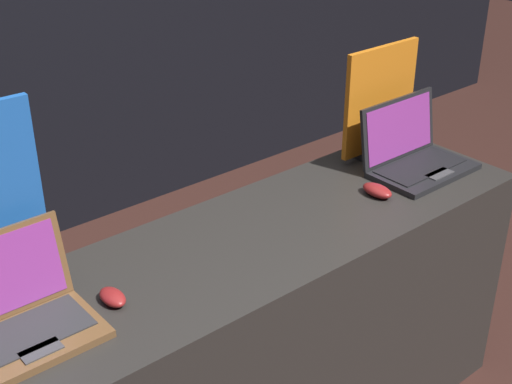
{
  "coord_description": "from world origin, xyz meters",
  "views": [
    {
      "loc": [
        -1.19,
        -1.13,
        1.98
      ],
      "look_at": [
        -0.01,
        0.28,
        1.02
      ],
      "focal_mm": 50.0,
      "sensor_mm": 36.0,
      "label": 1
    }
  ],
  "objects_px": {
    "mouse_back": "(377,191)",
    "mouse_front": "(113,297)",
    "laptop_back": "(414,154)",
    "promo_stand_back": "(380,104)",
    "laptop_front": "(17,314)"
  },
  "relations": [
    {
      "from": "mouse_back",
      "to": "promo_stand_back",
      "type": "xyz_separation_m",
      "value": [
        0.26,
        0.23,
        0.18
      ]
    },
    {
      "from": "mouse_front",
      "to": "mouse_back",
      "type": "relative_size",
      "value": 0.84
    },
    {
      "from": "promo_stand_back",
      "to": "laptop_back",
      "type": "bearing_deg",
      "value": -90.0
    },
    {
      "from": "laptop_front",
      "to": "promo_stand_back",
      "type": "bearing_deg",
      "value": 6.02
    },
    {
      "from": "mouse_front",
      "to": "laptop_front",
      "type": "bearing_deg",
      "value": 171.74
    },
    {
      "from": "laptop_front",
      "to": "laptop_back",
      "type": "bearing_deg",
      "value": -0.77
    },
    {
      "from": "mouse_back",
      "to": "laptop_front",
      "type": "bearing_deg",
      "value": 176.35
    },
    {
      "from": "laptop_back",
      "to": "mouse_back",
      "type": "xyz_separation_m",
      "value": [
        -0.26,
        -0.06,
        -0.04
      ]
    },
    {
      "from": "laptop_front",
      "to": "mouse_back",
      "type": "distance_m",
      "value": 1.21
    },
    {
      "from": "laptop_back",
      "to": "mouse_back",
      "type": "height_order",
      "value": "laptop_back"
    },
    {
      "from": "mouse_front",
      "to": "laptop_back",
      "type": "distance_m",
      "value": 1.23
    },
    {
      "from": "promo_stand_back",
      "to": "laptop_front",
      "type": "bearing_deg",
      "value": -173.98
    },
    {
      "from": "mouse_back",
      "to": "mouse_front",
      "type": "bearing_deg",
      "value": 177.47
    },
    {
      "from": "laptop_back",
      "to": "promo_stand_back",
      "type": "relative_size",
      "value": 0.92
    },
    {
      "from": "laptop_back",
      "to": "mouse_front",
      "type": "bearing_deg",
      "value": -179.32
    }
  ]
}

